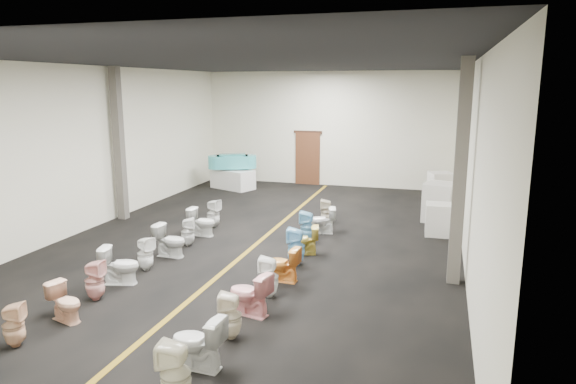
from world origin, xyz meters
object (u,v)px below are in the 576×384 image
toilet_right_1 (198,342)px  toilet_right_10 (327,212)px  toilet_left_4 (120,265)px  toilet_right_6 (296,247)px  toilet_right_7 (304,240)px  toilet_left_8 (202,222)px  toilet_right_2 (231,316)px  bathtub (232,161)px  toilet_right_4 (269,277)px  toilet_left_6 (170,241)px  toilet_right_0 (175,374)px  toilet_left_3 (95,280)px  toilet_left_5 (145,254)px  appliance_crate_b (439,203)px  toilet_left_1 (14,325)px  appliance_crate_a (438,219)px  toilet_left_9 (213,214)px  toilet_right_3 (250,294)px  appliance_crate_c (440,197)px  toilet_right_8 (307,227)px  display_table (233,179)px  toilet_right_5 (282,264)px  toilet_right_9 (322,220)px  toilet_left_7 (188,232)px  toilet_left_2 (66,302)px  appliance_crate_d (440,187)px

toilet_right_1 → toilet_right_10: (0.08, 8.06, -0.03)m
toilet_left_4 → toilet_right_10: toilet_left_4 is taller
toilet_right_6 → toilet_right_7: toilet_right_6 is taller
toilet_left_8 → toilet_right_2: 5.88m
bathtub → toilet_right_4: size_ratio=2.21×
toilet_left_6 → toilet_right_0: (2.96, -5.12, 0.04)m
toilet_left_6 → toilet_right_7: toilet_left_6 is taller
toilet_left_3 → toilet_left_8: (0.04, 4.42, -0.01)m
bathtub → toilet_right_4: bearing=-87.2°
toilet_left_8 → toilet_right_1: toilet_right_1 is taller
toilet_left_5 → toilet_left_8: size_ratio=1.00×
appliance_crate_b → bathtub: bearing=160.1°
appliance_crate_b → toilet_right_0: (-3.05, -10.24, -0.14)m
toilet_right_1 → toilet_right_6: size_ratio=0.94×
toilet_left_1 → toilet_right_6: (3.15, 4.79, 0.07)m
toilet_right_6 → bathtub: bearing=-153.4°
appliance_crate_a → toilet_left_5: size_ratio=1.14×
toilet_left_4 → toilet_left_9: 4.41m
toilet_left_8 → bathtub: bearing=16.1°
toilet_right_3 → toilet_right_6: size_ratio=0.92×
appliance_crate_a → toilet_right_7: bearing=-139.6°
appliance_crate_b → appliance_crate_c: (0.00, 1.25, -0.10)m
bathtub → toilet_left_1: bathtub is taller
toilet_left_9 → toilet_left_1: bearing=-171.7°
toilet_right_6 → toilet_right_8: (-0.18, 1.66, -0.01)m
toilet_right_0 → toilet_right_1: 0.87m
toilet_left_6 → toilet_right_4: 3.38m
toilet_left_1 → toilet_right_1: size_ratio=0.89×
toilet_right_7 → bathtub: bearing=-159.0°
appliance_crate_c → toilet_right_6: bearing=-116.4°
display_table → toilet_right_8: bearing=-52.6°
toilet_left_8 → toilet_left_9: bearing=4.5°
toilet_right_5 → toilet_right_10: toilet_right_10 is taller
toilet_left_5 → toilet_right_9: (3.04, 3.89, -0.01)m
toilet_left_7 → toilet_right_4: (2.97, -2.42, 0.04)m
bathtub → toilet_right_7: (4.72, -6.87, -0.72)m
toilet_left_4 → toilet_right_5: (3.11, 1.07, -0.02)m
toilet_left_1 → toilet_left_3: 1.86m
toilet_left_2 → appliance_crate_c: bearing=-15.5°
toilet_right_7 → toilet_right_8: (-0.15, 0.88, 0.07)m
appliance_crate_c → toilet_right_3: 9.31m
toilet_right_4 → toilet_right_9: toilet_right_4 is taller
appliance_crate_d → toilet_right_0: appliance_crate_d is taller
display_table → toilet_left_2: display_table is taller
toilet_left_5 → toilet_right_0: (3.02, -4.14, 0.05)m
appliance_crate_a → toilet_left_2: (-6.02, -7.19, -0.10)m
appliance_crate_b → toilet_right_6: (-3.01, -4.83, -0.14)m
toilet_right_8 → toilet_right_2: bearing=-2.8°
toilet_left_2 → toilet_right_4: bearing=-41.1°
toilet_left_2 → toilet_right_6: size_ratio=0.78×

